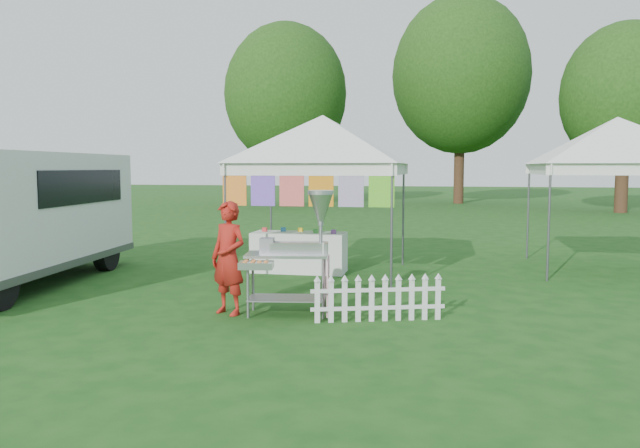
# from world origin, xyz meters

# --- Properties ---
(ground) EXTENTS (120.00, 120.00, 0.00)m
(ground) POSITION_xyz_m (0.00, 0.00, 0.00)
(ground) COLOR #174513
(ground) RESTS_ON ground
(canopy_main) EXTENTS (4.24, 4.24, 3.45)m
(canopy_main) POSITION_xyz_m (0.00, 3.49, 2.99)
(canopy_main) COLOR #59595E
(canopy_main) RESTS_ON ground
(canopy_right) EXTENTS (4.24, 4.24, 3.45)m
(canopy_right) POSITION_xyz_m (5.50, 5.00, 2.99)
(canopy_right) COLOR #59595E
(canopy_right) RESTS_ON ground
(tree_left) EXTENTS (6.40, 6.40, 9.53)m
(tree_left) POSITION_xyz_m (-6.00, 24.00, 5.83)
(tree_left) COLOR #341D13
(tree_left) RESTS_ON ground
(tree_mid) EXTENTS (7.60, 7.60, 11.52)m
(tree_mid) POSITION_xyz_m (3.00, 28.00, 7.14)
(tree_mid) COLOR #341D13
(tree_mid) RESTS_ON ground
(tree_right) EXTENTS (5.60, 5.60, 8.42)m
(tree_right) POSITION_xyz_m (10.00, 22.00, 5.18)
(tree_right) COLOR #341D13
(tree_right) RESTS_ON ground
(donut_cart) EXTENTS (1.24, 1.01, 1.72)m
(donut_cart) POSITION_xyz_m (0.33, 0.21, 1.01)
(donut_cart) COLOR gray
(donut_cart) RESTS_ON ground
(vendor) EXTENTS (0.68, 0.58, 1.57)m
(vendor) POSITION_xyz_m (-0.65, 0.06, 0.78)
(vendor) COLOR #A11B13
(vendor) RESTS_ON ground
(cargo_van) EXTENTS (2.69, 5.66, 2.28)m
(cargo_van) POSITION_xyz_m (-5.07, 1.40, 1.23)
(cargo_van) COLOR silver
(cargo_van) RESTS_ON ground
(picket_fence) EXTENTS (1.72, 0.58, 0.56)m
(picket_fence) POSITION_xyz_m (1.42, 0.05, 0.29)
(picket_fence) COLOR silver
(picket_fence) RESTS_ON ground
(display_table) EXTENTS (1.80, 0.70, 0.77)m
(display_table) POSITION_xyz_m (-0.50, 3.64, 0.39)
(display_table) COLOR white
(display_table) RESTS_ON ground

